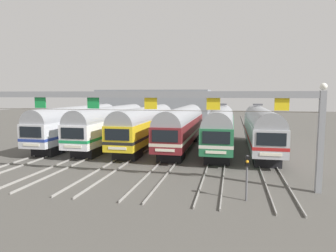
# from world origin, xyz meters

# --- Properties ---
(ground_plane) EXTENTS (160.00, 160.00, 0.00)m
(ground_plane) POSITION_xyz_m (0.00, 0.00, 0.00)
(ground_plane) COLOR #4C4944
(track_bed) EXTENTS (23.17, 70.00, 0.15)m
(track_bed) POSITION_xyz_m (0.00, 17.00, 0.07)
(track_bed) COLOR gray
(track_bed) RESTS_ON ground
(commuter_train_silver) EXTENTS (2.88, 18.06, 5.05)m
(commuter_train_silver) POSITION_xyz_m (-10.83, -0.00, 2.69)
(commuter_train_silver) COLOR silver
(commuter_train_silver) RESTS_ON ground
(commuter_train_white) EXTENTS (2.88, 18.06, 4.77)m
(commuter_train_white) POSITION_xyz_m (-6.50, -0.01, 2.69)
(commuter_train_white) COLOR white
(commuter_train_white) RESTS_ON ground
(commuter_train_yellow) EXTENTS (2.88, 18.06, 4.77)m
(commuter_train_yellow) POSITION_xyz_m (-2.17, -0.01, 2.69)
(commuter_train_yellow) COLOR gold
(commuter_train_yellow) RESTS_ON ground
(commuter_train_maroon) EXTENTS (2.88, 18.06, 4.77)m
(commuter_train_maroon) POSITION_xyz_m (2.17, -0.01, 2.69)
(commuter_train_maroon) COLOR maroon
(commuter_train_maroon) RESTS_ON ground
(commuter_train_green) EXTENTS (2.88, 18.06, 5.05)m
(commuter_train_green) POSITION_xyz_m (6.50, -0.00, 2.69)
(commuter_train_green) COLOR #236B42
(commuter_train_green) RESTS_ON ground
(commuter_train_stainless) EXTENTS (2.88, 18.06, 5.05)m
(commuter_train_stainless) POSITION_xyz_m (10.83, -0.00, 2.69)
(commuter_train_stainless) COLOR #B2B5BA
(commuter_train_stainless) RESTS_ON ground
(catenary_gantry) EXTENTS (26.91, 0.44, 6.97)m
(catenary_gantry) POSITION_xyz_m (0.00, -13.50, 5.37)
(catenary_gantry) COLOR gray
(catenary_gantry) RESTS_ON ground
(yard_signal_mast) EXTENTS (0.28, 0.35, 2.74)m
(yard_signal_mast) POSITION_xyz_m (8.67, -15.99, 1.92)
(yard_signal_mast) COLOR #59595E
(yard_signal_mast) RESTS_ON ground
(maintenance_building) EXTENTS (28.44, 10.00, 7.21)m
(maintenance_building) POSITION_xyz_m (-12.10, 41.70, 3.61)
(maintenance_building) COLOR gray
(maintenance_building) RESTS_ON ground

